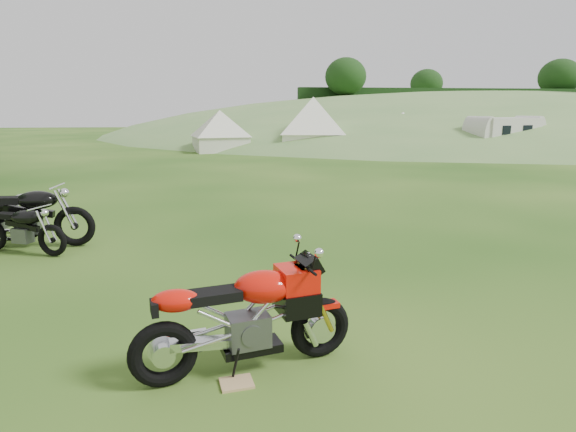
{
  "coord_description": "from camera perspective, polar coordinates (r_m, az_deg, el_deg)",
  "views": [
    {
      "loc": [
        -1.2,
        -6.0,
        2.33
      ],
      "look_at": [
        -0.34,
        0.4,
        0.89
      ],
      "focal_mm": 30.0,
      "sensor_mm": 36.0,
      "label": 1
    }
  ],
  "objects": [
    {
      "name": "plywood_board",
      "position": [
        4.42,
        -6.11,
        -19.08
      ],
      "size": [
        0.31,
        0.26,
        0.02
      ],
      "primitive_type": "cube",
      "rotation": [
        0.0,
        0.0,
        0.15
      ],
      "color": "tan",
      "rests_on": "ground"
    },
    {
      "name": "vintage_moto_c",
      "position": [
        9.3,
        -28.59,
        0.14
      ],
      "size": [
        2.2,
        0.64,
        1.14
      ],
      "primitive_type": null,
      "rotation": [
        0.0,
        0.0,
        -0.06
      ],
      "color": "black",
      "rests_on": "ground"
    },
    {
      "name": "tent_mid",
      "position": [
        27.27,
        3.0,
        10.66
      ],
      "size": [
        3.81,
        3.81,
        2.84
      ],
      "primitive_type": null,
      "rotation": [
        0.0,
        0.0,
        -0.18
      ],
      "color": "white",
      "rests_on": "ground"
    },
    {
      "name": "tent_right",
      "position": [
        29.53,
        13.38,
        9.98
      ],
      "size": [
        3.5,
        3.5,
        2.32
      ],
      "primitive_type": null,
      "rotation": [
        0.0,
        0.0,
        0.39
      ],
      "color": "white",
      "rests_on": "ground"
    },
    {
      "name": "hillside",
      "position": [
        52.5,
        21.29,
        9.2
      ],
      "size": [
        80.0,
        64.0,
        8.0
      ],
      "primitive_type": "ellipsoid",
      "color": "#5C8845",
      "rests_on": "ground"
    },
    {
      "name": "sport_motorcycle",
      "position": [
        4.37,
        -5.06,
        -11.02
      ],
      "size": [
        2.01,
        0.91,
        1.17
      ],
      "primitive_type": null,
      "rotation": [
        0.0,
        0.0,
        0.23
      ],
      "color": "red",
      "rests_on": "ground"
    },
    {
      "name": "vintage_moto_b",
      "position": [
        8.96,
        -29.11,
        -1.25
      ],
      "size": [
        1.67,
        0.99,
        0.87
      ],
      "primitive_type": null,
      "rotation": [
        0.0,
        0.0,
        -0.4
      ],
      "color": "black",
      "rests_on": "ground"
    },
    {
      "name": "caravan",
      "position": [
        27.24,
        24.18,
        8.63
      ],
      "size": [
        4.47,
        2.87,
        1.93
      ],
      "primitive_type": null,
      "rotation": [
        0.0,
        0.0,
        0.27
      ],
      "color": "beige",
      "rests_on": "ground"
    },
    {
      "name": "hedgerow",
      "position": [
        52.5,
        21.29,
        9.2
      ],
      "size": [
        36.0,
        1.2,
        8.6
      ],
      "primitive_type": null,
      "color": "black",
      "rests_on": "ground"
    },
    {
      "name": "ground",
      "position": [
        6.55,
        3.43,
        -8.28
      ],
      "size": [
        120.0,
        120.0,
        0.0
      ],
      "primitive_type": "plane",
      "color": "#16400D",
      "rests_on": "ground"
    },
    {
      "name": "tent_left",
      "position": [
        27.36,
        -8.05,
        10.1
      ],
      "size": [
        3.24,
        3.24,
        2.4
      ],
      "primitive_type": null,
      "rotation": [
        0.0,
        0.0,
        0.19
      ],
      "color": "silver",
      "rests_on": "ground"
    }
  ]
}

